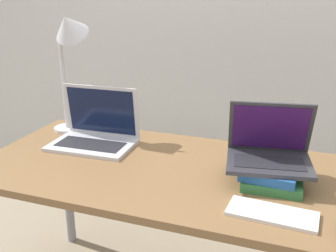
% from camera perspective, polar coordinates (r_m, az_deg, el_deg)
% --- Properties ---
extents(wall_back, '(8.00, 0.05, 2.70)m').
position_cam_1_polar(wall_back, '(2.41, 8.94, 17.23)').
color(wall_back, silver).
rests_on(wall_back, ground_plane).
extents(desk, '(1.63, 0.76, 0.74)m').
position_cam_1_polar(desk, '(1.64, 0.87, -8.52)').
color(desk, brown).
rests_on(desk, ground_plane).
extents(laptop_left, '(0.39, 0.27, 0.26)m').
position_cam_1_polar(laptop_left, '(1.87, -10.52, -1.03)').
color(laptop_left, silver).
rests_on(laptop_left, desk).
extents(book_stack, '(0.23, 0.26, 0.07)m').
position_cam_1_polar(book_stack, '(1.54, 14.83, -6.73)').
color(book_stack, '#33753D').
rests_on(book_stack, desk).
extents(laptop_on_books, '(0.34, 0.28, 0.23)m').
position_cam_1_polar(laptop_on_books, '(1.52, 14.48, -3.52)').
color(laptop_on_books, '#333338').
rests_on(laptop_on_books, book_stack).
extents(wireless_keyboard, '(0.29, 0.14, 0.01)m').
position_cam_1_polar(wireless_keyboard, '(1.34, 14.88, -12.17)').
color(wireless_keyboard, white).
rests_on(wireless_keyboard, desk).
extents(desk_lamp, '(0.23, 0.20, 0.62)m').
position_cam_1_polar(desk_lamp, '(1.93, -14.31, 11.94)').
color(desk_lamp, silver).
rests_on(desk_lamp, desk).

